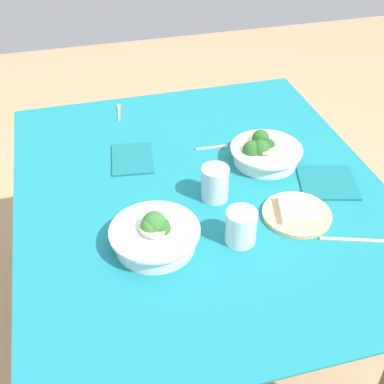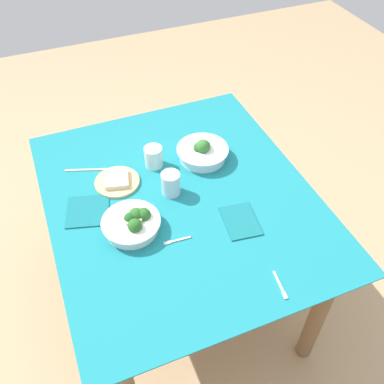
% 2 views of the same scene
% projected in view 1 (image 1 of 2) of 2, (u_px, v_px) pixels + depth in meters
% --- Properties ---
extents(ground_plane, '(6.00, 6.00, 0.00)m').
position_uv_depth(ground_plane, '(199.00, 341.00, 1.93)').
color(ground_plane, tan).
extents(dining_table, '(1.24, 1.06, 0.73)m').
position_uv_depth(dining_table, '(201.00, 219.00, 1.55)').
color(dining_table, '#197A84').
rests_on(dining_table, ground_plane).
extents(broccoli_bowl_far, '(0.22, 0.22, 0.09)m').
position_uv_depth(broccoli_bowl_far, '(264.00, 152.00, 1.57)').
color(broccoli_bowl_far, white).
rests_on(broccoli_bowl_far, dining_table).
extents(broccoli_bowl_near, '(0.23, 0.23, 0.10)m').
position_uv_depth(broccoli_bowl_near, '(155.00, 235.00, 1.28)').
color(broccoli_bowl_near, white).
rests_on(broccoli_bowl_near, dining_table).
extents(bread_side_plate, '(0.19, 0.19, 0.03)m').
position_uv_depth(bread_side_plate, '(297.00, 213.00, 1.38)').
color(bread_side_plate, '#D6B27A').
rests_on(bread_side_plate, dining_table).
extents(water_glass_center, '(0.08, 0.08, 0.10)m').
position_uv_depth(water_glass_center, '(215.00, 183.00, 1.42)').
color(water_glass_center, silver).
rests_on(water_glass_center, dining_table).
extents(water_glass_side, '(0.08, 0.08, 0.09)m').
position_uv_depth(water_glass_side, '(241.00, 227.00, 1.28)').
color(water_glass_side, silver).
rests_on(water_glass_side, dining_table).
extents(fork_by_far_bowl, '(0.02, 0.11, 0.00)m').
position_uv_depth(fork_by_far_bowl, '(213.00, 147.00, 1.65)').
color(fork_by_far_bowl, '#B7B7BC').
rests_on(fork_by_far_bowl, dining_table).
extents(fork_by_near_bowl, '(0.11, 0.03, 0.00)m').
position_uv_depth(fork_by_near_bowl, '(119.00, 111.00, 1.84)').
color(fork_by_near_bowl, '#B7B7BC').
rests_on(fork_by_near_bowl, dining_table).
extents(table_knife_left, '(0.07, 0.18, 0.00)m').
position_uv_depth(table_knife_left, '(355.00, 240.00, 1.31)').
color(table_knife_left, '#B7B7BC').
rests_on(table_knife_left, dining_table).
extents(napkin_folded_upper, '(0.19, 0.15, 0.01)m').
position_uv_depth(napkin_folded_upper, '(132.00, 159.00, 1.60)').
color(napkin_folded_upper, '#156870').
rests_on(napkin_folded_upper, dining_table).
extents(napkin_folded_lower, '(0.20, 0.20, 0.01)m').
position_uv_depth(napkin_folded_lower, '(327.00, 182.00, 1.50)').
color(napkin_folded_lower, '#156870').
rests_on(napkin_folded_lower, dining_table).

